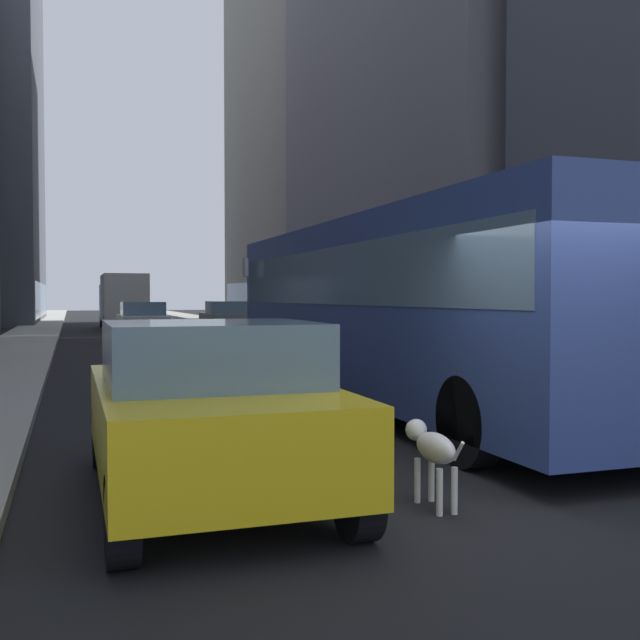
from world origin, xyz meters
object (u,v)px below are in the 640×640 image
object	(u,v)px
car_yellow_taxi	(208,409)
box_truck	(123,299)
car_white_van	(143,321)
pedestrian_with_handbag	(526,332)
pedestrian_in_coat	(485,331)
car_grey_wagon	(226,319)
transit_bus	(401,301)
dalmatian_dog	(432,448)

from	to	relation	value
car_yellow_taxi	box_truck	world-z (taller)	box_truck
car_white_van	pedestrian_with_handbag	size ratio (longest dim) A/B	2.36
car_yellow_taxi	pedestrian_in_coat	world-z (taller)	pedestrian_in_coat
car_grey_wagon	car_white_van	xyz separation A→B (m)	(-4.00, -2.53, -0.00)
transit_bus	car_grey_wagon	world-z (taller)	transit_bus
box_truck	dalmatian_dog	size ratio (longest dim) A/B	7.79
car_grey_wagon	pedestrian_with_handbag	xyz separation A→B (m)	(3.20, -18.96, 0.19)
car_grey_wagon	car_yellow_taxi	size ratio (longest dim) A/B	1.03
car_white_van	box_truck	world-z (taller)	box_truck
box_truck	pedestrian_with_handbag	world-z (taller)	box_truck
car_yellow_taxi	box_truck	size ratio (longest dim) A/B	0.53
dalmatian_dog	pedestrian_in_coat	world-z (taller)	pedestrian_in_coat
car_white_van	box_truck	distance (m)	12.13
car_yellow_taxi	dalmatian_dog	bearing A→B (deg)	-25.97
car_yellow_taxi	pedestrian_in_coat	bearing A→B (deg)	47.18
car_yellow_taxi	car_grey_wagon	bearing A→B (deg)	78.24
car_grey_wagon	car_white_van	bearing A→B (deg)	-147.66
dalmatian_dog	pedestrian_with_handbag	xyz separation A→B (m)	(6.98, 8.82, 0.50)
dalmatian_dog	pedestrian_with_handbag	distance (m)	11.26
dalmatian_dog	transit_bus	bearing A→B (deg)	67.74
car_white_van	pedestrian_in_coat	world-z (taller)	pedestrian_in_coat
transit_bus	box_truck	world-z (taller)	same
car_grey_wagon	car_yellow_taxi	distance (m)	27.47
car_grey_wagon	box_truck	distance (m)	10.40
car_yellow_taxi	dalmatian_dog	size ratio (longest dim) A/B	4.14
pedestrian_in_coat	pedestrian_with_handbag	bearing A→B (deg)	-68.84
dalmatian_dog	car_grey_wagon	bearing A→B (deg)	82.25
transit_bus	dalmatian_dog	xyz separation A→B (m)	(-2.18, -5.33, -1.26)
transit_bus	dalmatian_dog	size ratio (longest dim) A/B	11.98
car_white_van	dalmatian_dog	world-z (taller)	car_white_van
car_white_van	pedestrian_with_handbag	world-z (taller)	pedestrian_with_handbag
car_white_van	pedestrian_with_handbag	xyz separation A→B (m)	(7.20, -16.43, 0.19)
pedestrian_with_handbag	car_grey_wagon	bearing A→B (deg)	99.57
dalmatian_dog	pedestrian_in_coat	distance (m)	11.90
car_grey_wagon	box_truck	world-z (taller)	box_truck
car_white_van	pedestrian_in_coat	bearing A→B (deg)	-66.17
car_yellow_taxi	car_white_van	bearing A→B (deg)	86.24
car_white_van	pedestrian_in_coat	xyz separation A→B (m)	(6.77, -15.33, 0.19)
transit_bus	pedestrian_with_handbag	size ratio (longest dim) A/B	6.82
car_yellow_taxi	pedestrian_with_handbag	distance (m)	11.85
car_white_van	box_truck	bearing A→B (deg)	90.00
car_grey_wagon	pedestrian_in_coat	bearing A→B (deg)	-81.18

